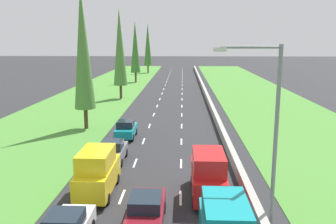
{
  "coord_description": "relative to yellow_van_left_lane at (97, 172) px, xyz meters",
  "views": [
    {
      "loc": [
        1.8,
        1.17,
        9.18
      ],
      "look_at": [
        0.08,
        43.79,
        0.6
      ],
      "focal_mm": 38.37,
      "sensor_mm": 36.0,
      "label": 1
    }
  ],
  "objects": [
    {
      "name": "poplar_tree_fifth",
      "position": [
        -4.67,
        81.04,
        6.51
      ],
      "size": [
        2.14,
        2.14,
        13.72
      ],
      "color": "#4C3823",
      "rests_on": "ground"
    },
    {
      "name": "lane_markings",
      "position": [
        3.27,
        38.58,
        -1.39
      ],
      "size": [
        3.64,
        116.0,
        0.01
      ],
      "color": "white",
      "rests_on": "ground"
    },
    {
      "name": "red_van_right_lane",
      "position": [
        6.63,
        -0.2,
        0.0
      ],
      "size": [
        1.96,
        4.9,
        2.82
      ],
      "color": "red",
      "rests_on": "ground"
    },
    {
      "name": "poplar_tree_third",
      "position": [
        -4.69,
        35.82,
        6.63
      ],
      "size": [
        2.15,
        2.15,
        13.96
      ],
      "color": "#4C3823",
      "rests_on": "ground"
    },
    {
      "name": "grey_hatchback_left_lane",
      "position": [
        -0.18,
        5.84,
        -0.56
      ],
      "size": [
        1.74,
        3.9,
        1.72
      ],
      "color": "slate",
      "rests_on": "ground"
    },
    {
      "name": "poplar_tree_second",
      "position": [
        -5.0,
        16.07,
        6.88
      ],
      "size": [
        2.16,
        2.16,
        14.46
      ],
      "color": "#4C3823",
      "rests_on": "ground"
    },
    {
      "name": "maroon_sedan_centre_lane",
      "position": [
        3.3,
        -3.7,
        -0.59
      ],
      "size": [
        1.82,
        4.5,
        1.64
      ],
      "color": "maroon",
      "rests_on": "ground"
    },
    {
      "name": "grass_verge_left",
      "position": [
        -9.38,
        38.58,
        -1.38
      ],
      "size": [
        14.0,
        140.0,
        0.04
      ],
      "primitive_type": "cube",
      "color": "#478433",
      "rests_on": "ground"
    },
    {
      "name": "grass_verge_right",
      "position": [
        17.62,
        38.58,
        -1.38
      ],
      "size": [
        14.0,
        140.0,
        0.04
      ],
      "primitive_type": "cube",
      "color": "#478433",
      "rests_on": "ground"
    },
    {
      "name": "poplar_tree_fourth",
      "position": [
        -5.22,
        58.3,
        6.26
      ],
      "size": [
        2.13,
        2.13,
        13.21
      ],
      "color": "#4C3823",
      "rests_on": "ground"
    },
    {
      "name": "yellow_van_left_lane",
      "position": [
        0.0,
        0.0,
        0.0
      ],
      "size": [
        1.96,
        4.9,
        2.82
      ],
      "color": "yellow",
      "rests_on": "ground"
    },
    {
      "name": "ground_plane",
      "position": [
        3.27,
        38.58,
        -1.4
      ],
      "size": [
        300.0,
        300.0,
        0.0
      ],
      "primitive_type": "plane",
      "color": "#28282B",
      "rests_on": "ground"
    },
    {
      "name": "teal_hatchback_left_lane",
      "position": [
        -0.26,
        12.7,
        -0.56
      ],
      "size": [
        1.74,
        3.9,
        1.72
      ],
      "color": "teal",
      "rests_on": "ground"
    },
    {
      "name": "median_barrier",
      "position": [
        8.97,
        38.58,
        -0.97
      ],
      "size": [
        0.44,
        120.0,
        0.85
      ],
      "primitive_type": "cube",
      "color": "#9E9B93",
      "rests_on": "ground"
    },
    {
      "name": "street_light_mast",
      "position": [
        9.25,
        -3.35,
        3.83
      ],
      "size": [
        3.2,
        0.28,
        9.0
      ],
      "color": "gray",
      "rests_on": "ground"
    }
  ]
}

